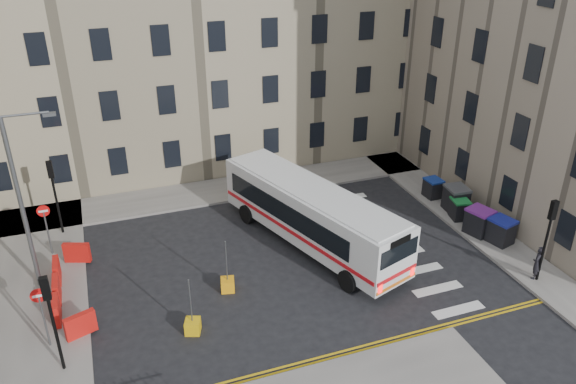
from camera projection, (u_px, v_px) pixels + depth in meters
ground at (319, 255)px, 28.01m from camera, size 120.00×120.00×0.00m
pavement_north at (170, 198)px, 33.36m from camera, size 36.00×3.20×0.15m
pavement_east at (430, 192)px, 34.07m from camera, size 2.40×26.00×0.15m
pavement_west at (15, 302)px, 24.55m from camera, size 6.00×22.00×0.15m
terrace_north at (123, 32)px, 35.00m from camera, size 38.30×10.80×17.20m
traffic_light_east at (549, 229)px, 24.72m from camera, size 0.28×0.22×4.10m
traffic_light_nw at (53, 186)px, 28.51m from camera, size 0.28×0.22×4.10m
traffic_light_sw at (50, 310)px, 19.70m from camera, size 0.28×0.22×4.10m
streetlamp at (21, 203)px, 23.77m from camera, size 0.50×0.22×8.14m
no_entry_north at (45, 220)px, 27.04m from camera, size 0.60×0.08×3.00m
no_entry_south at (41, 306)px, 21.17m from camera, size 0.60×0.08×3.00m
roadworks_barriers at (66, 288)px, 24.53m from camera, size 1.66×6.26×1.00m
bus at (311, 213)px, 28.19m from camera, size 6.15×11.72×3.13m
wheelie_bin_a at (501, 231)px, 28.55m from camera, size 1.32×1.43×1.33m
wheelie_bin_b at (479, 221)px, 29.34m from camera, size 1.43×1.54×1.40m
wheelie_bin_c at (460, 209)px, 30.84m from camera, size 1.09×1.19×1.14m
wheelie_bin_d at (456, 199)px, 31.58m from camera, size 1.26×1.42×1.45m
wheelie_bin_e at (433, 188)px, 33.17m from camera, size 0.94×1.06×1.13m
pedestrian at (537, 263)px, 25.68m from camera, size 0.73×0.66×1.67m
bollard_yellow at (193, 326)px, 22.80m from camera, size 0.77×0.77×0.60m
bollard_chevron at (228, 285)px, 25.32m from camera, size 0.72×0.72×0.60m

